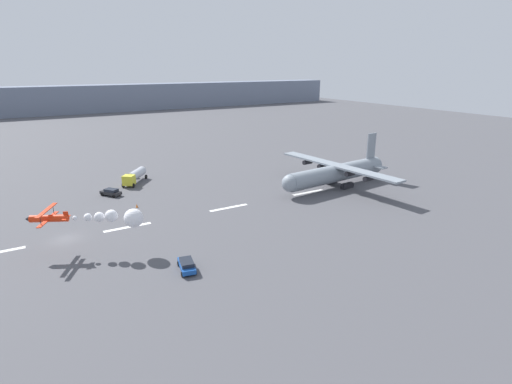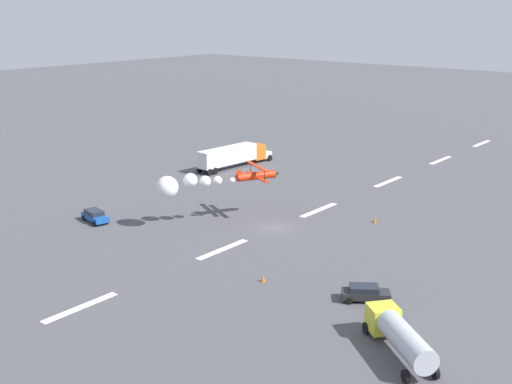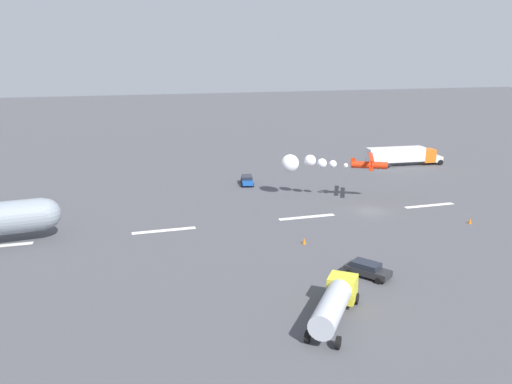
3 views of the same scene
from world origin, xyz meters
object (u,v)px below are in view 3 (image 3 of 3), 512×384
followme_car_yellow (247,180)px  traffic_cone_near (470,221)px  airport_staff_sedan (367,269)px  traffic_cone_far (304,241)px  fuel_tanker_truck (334,303)px  stunt_biplane_red (313,163)px  semi_truck_orange (402,155)px

followme_car_yellow → traffic_cone_near: (-22.79, 27.92, -0.44)m
airport_staff_sedan → traffic_cone_far: bearing=-75.0°
fuel_tanker_truck → traffic_cone_far: fuel_tanker_truck is taller
fuel_tanker_truck → airport_staff_sedan: (-6.92, -7.12, -0.93)m
followme_car_yellow → stunt_biplane_red: bearing=124.6°
fuel_tanker_truck → traffic_cone_far: bearing=-103.6°
traffic_cone_near → fuel_tanker_truck: bearing=33.0°
stunt_biplane_red → airport_staff_sedan: size_ratio=3.22×
followme_car_yellow → traffic_cone_far: (0.87, 28.66, -0.44)m
fuel_tanker_truck → stunt_biplane_red: bearing=-109.5°
traffic_cone_near → followme_car_yellow: bearing=-50.8°
followme_car_yellow → airport_staff_sedan: same height
semi_truck_orange → traffic_cone_near: semi_truck_orange is taller
airport_staff_sedan → stunt_biplane_red: bearing=-101.2°
stunt_biplane_red → airport_staff_sedan: (5.56, 28.10, -4.68)m
traffic_cone_near → airport_staff_sedan: bearing=27.6°
traffic_cone_far → fuel_tanker_truck: bearing=76.4°
followme_car_yellow → airport_staff_sedan: 38.91m
airport_staff_sedan → semi_truck_orange: bearing=-125.3°
airport_staff_sedan → followme_car_yellow: bearing=-87.2°
stunt_biplane_red → traffic_cone_near: 23.59m
airport_staff_sedan → traffic_cone_near: airport_staff_sedan is taller
followme_car_yellow → semi_truck_orange: bearing=-170.1°
traffic_cone_near → traffic_cone_far: bearing=1.8°
fuel_tanker_truck → traffic_cone_near: bearing=-147.0°
semi_truck_orange → traffic_cone_far: semi_truck_orange is taller
followme_car_yellow → fuel_tanker_truck: bearing=83.7°
stunt_biplane_red → semi_truck_orange: 31.10m
followme_car_yellow → traffic_cone_far: followme_car_yellow is taller
semi_truck_orange → traffic_cone_near: 35.48m
stunt_biplane_red → followme_car_yellow: stunt_biplane_red is taller
traffic_cone_far → stunt_biplane_red: bearing=-114.9°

